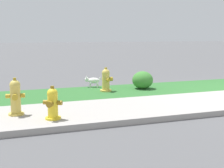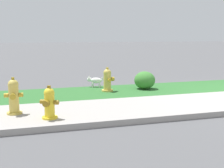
% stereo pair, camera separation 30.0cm
% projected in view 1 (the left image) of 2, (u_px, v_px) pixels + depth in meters
% --- Properties ---
extents(grass_verge, '(18.00, 2.06, 0.01)m').
position_uv_depth(grass_verge, '(209.00, 85.00, 10.26)').
color(grass_verge, '#2D662D').
rests_on(grass_verge, ground).
extents(fire_hydrant_near_corner, '(0.37, 0.36, 0.67)m').
position_uv_depth(fire_hydrant_near_corner, '(53.00, 104.00, 6.06)').
color(fire_hydrant_near_corner, yellow).
rests_on(fire_hydrant_near_corner, ground).
extents(fire_hydrant_at_driveway, '(0.38, 0.41, 0.70)m').
position_uv_depth(fire_hydrant_at_driveway, '(106.00, 80.00, 9.09)').
color(fire_hydrant_at_driveway, gold).
rests_on(fire_hydrant_at_driveway, ground).
extents(fire_hydrant_mid_block, '(0.39, 0.36, 0.78)m').
position_uv_depth(fire_hydrant_mid_block, '(15.00, 97.00, 6.37)').
color(fire_hydrant_mid_block, gold).
rests_on(fire_hydrant_mid_block, ground).
extents(small_white_dog, '(0.48, 0.31, 0.37)m').
position_uv_depth(small_white_dog, '(92.00, 81.00, 9.83)').
color(small_white_dog, white).
rests_on(small_white_dog, ground).
extents(shrub_bush_mid_verge, '(0.64, 0.64, 0.54)m').
position_uv_depth(shrub_bush_mid_verge, '(143.00, 80.00, 9.54)').
color(shrub_bush_mid_verge, '#3D7F33').
rests_on(shrub_bush_mid_verge, ground).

